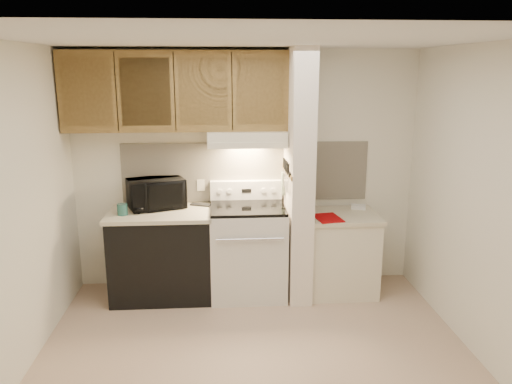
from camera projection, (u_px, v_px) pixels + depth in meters
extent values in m
plane|color=#CBAB8F|center=(256.00, 353.00, 4.14)|extent=(3.60, 3.60, 0.00)
plane|color=white|center=(256.00, 39.00, 3.54)|extent=(3.60, 3.60, 0.00)
cube|color=white|center=(246.00, 170.00, 5.29)|extent=(3.60, 2.50, 0.02)
cube|color=white|center=(15.00, 213.00, 3.72)|extent=(0.02, 3.00, 2.50)
cube|color=white|center=(481.00, 204.00, 3.96)|extent=(0.02, 3.00, 2.50)
cube|color=beige|center=(246.00, 172.00, 5.29)|extent=(2.60, 0.02, 0.63)
cube|color=silver|center=(248.00, 252.00, 5.15)|extent=(0.76, 0.65, 0.92)
cube|color=black|center=(250.00, 260.00, 4.83)|extent=(0.50, 0.01, 0.30)
cylinder|color=silver|center=(250.00, 239.00, 4.74)|extent=(0.65, 0.02, 0.02)
cube|color=black|center=(248.00, 208.00, 5.04)|extent=(0.74, 0.64, 0.03)
cube|color=silver|center=(246.00, 190.00, 5.28)|extent=(0.76, 0.08, 0.20)
cube|color=black|center=(246.00, 191.00, 5.24)|extent=(0.10, 0.01, 0.04)
cylinder|color=silver|center=(220.00, 191.00, 5.22)|extent=(0.05, 0.02, 0.05)
cylinder|color=silver|center=(229.00, 191.00, 5.23)|extent=(0.05, 0.02, 0.05)
cylinder|color=silver|center=(264.00, 191.00, 5.25)|extent=(0.05, 0.02, 0.05)
cylinder|color=silver|center=(273.00, 190.00, 5.26)|extent=(0.05, 0.02, 0.05)
cube|color=black|center=(162.00, 256.00, 5.11)|extent=(1.00, 0.63, 0.87)
cube|color=beige|center=(160.00, 213.00, 5.00)|extent=(1.04, 0.67, 0.04)
cube|color=black|center=(201.00, 205.00, 5.20)|extent=(0.23, 0.15, 0.02)
cylinder|color=#265D54|center=(122.00, 209.00, 4.86)|extent=(0.12, 0.12, 0.11)
cube|color=beige|center=(201.00, 185.00, 5.27)|extent=(0.08, 0.01, 0.12)
imported|color=black|center=(156.00, 193.00, 5.09)|extent=(0.64, 0.54, 0.30)
cube|color=white|center=(298.00, 176.00, 4.99)|extent=(0.22, 0.70, 2.50)
cube|color=olive|center=(287.00, 172.00, 4.97)|extent=(0.01, 0.70, 0.04)
cube|color=black|center=(287.00, 171.00, 4.92)|extent=(0.02, 0.42, 0.04)
cube|color=silver|center=(288.00, 184.00, 4.78)|extent=(0.01, 0.03, 0.16)
cylinder|color=black|center=(288.00, 169.00, 4.75)|extent=(0.02, 0.02, 0.10)
cube|color=silver|center=(287.00, 183.00, 4.87)|extent=(0.01, 0.04, 0.18)
cylinder|color=black|center=(287.00, 167.00, 4.82)|extent=(0.02, 0.02, 0.10)
cube|color=silver|center=(286.00, 182.00, 4.95)|extent=(0.01, 0.04, 0.20)
cylinder|color=black|center=(286.00, 166.00, 4.90)|extent=(0.02, 0.02, 0.10)
cube|color=silver|center=(285.00, 179.00, 5.01)|extent=(0.01, 0.04, 0.16)
cylinder|color=black|center=(285.00, 164.00, 4.98)|extent=(0.02, 0.02, 0.10)
cube|color=silver|center=(284.00, 178.00, 5.10)|extent=(0.01, 0.04, 0.18)
cylinder|color=black|center=(284.00, 163.00, 5.06)|extent=(0.02, 0.02, 0.10)
cube|color=gray|center=(283.00, 183.00, 5.17)|extent=(0.03, 0.10, 0.23)
cube|color=beige|center=(340.00, 255.00, 5.22)|extent=(0.70, 0.60, 0.81)
cube|color=beige|center=(342.00, 216.00, 5.12)|extent=(0.74, 0.64, 0.04)
cube|color=#940306|center=(328.00, 218.00, 4.96)|extent=(0.29, 0.36, 0.01)
cube|color=white|center=(358.00, 207.00, 5.30)|extent=(0.17, 0.14, 0.04)
cube|color=beige|center=(247.00, 138.00, 4.99)|extent=(0.78, 0.44, 0.15)
cube|color=beige|center=(248.00, 145.00, 4.80)|extent=(0.78, 0.04, 0.06)
cube|color=olive|center=(176.00, 91.00, 4.88)|extent=(2.18, 0.33, 0.77)
cube|color=olive|center=(87.00, 92.00, 4.67)|extent=(0.46, 0.01, 0.63)
cube|color=black|center=(116.00, 92.00, 4.68)|extent=(0.01, 0.01, 0.73)
cube|color=olive|center=(146.00, 92.00, 4.70)|extent=(0.46, 0.01, 0.63)
cube|color=black|center=(175.00, 92.00, 4.72)|extent=(0.01, 0.01, 0.73)
cube|color=olive|center=(203.00, 92.00, 4.74)|extent=(0.46, 0.01, 0.63)
cube|color=black|center=(232.00, 92.00, 4.76)|extent=(0.01, 0.01, 0.73)
cube|color=olive|center=(261.00, 92.00, 4.78)|extent=(0.46, 0.01, 0.63)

